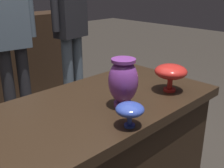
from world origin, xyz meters
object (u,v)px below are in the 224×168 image
shelf_vase_right (0,2)px  visitor_center_back (10,31)px  vase_left_accent (130,110)px  visitor_near_right (70,20)px  vase_centerpiece (123,81)px  vase_tall_behind (171,72)px

shelf_vase_right → visitor_center_back: size_ratio=0.19×
vase_left_accent → shelf_vase_right: bearing=76.4°
visitor_center_back → shelf_vase_right: bearing=-102.0°
vase_left_accent → visitor_near_right: 1.84m
vase_centerpiece → visitor_center_back: bearing=83.3°
visitor_near_right → vase_centerpiece: bearing=51.6°
vase_tall_behind → shelf_vase_right: size_ratio=0.56×
vase_centerpiece → visitor_near_right: visitor_near_right is taller
shelf_vase_right → visitor_near_right: (0.29, -0.93, -0.15)m
visitor_center_back → visitor_near_right: visitor_near_right is taller
vase_left_accent → visitor_center_back: 1.71m
vase_tall_behind → visitor_center_back: 1.58m
vase_tall_behind → shelf_vase_right: (0.17, 2.43, 0.23)m
visitor_near_right → vase_left_accent: bearing=50.5°
shelf_vase_right → vase_centerpiece: bearing=-101.6°
shelf_vase_right → visitor_center_back: (-0.31, -0.85, -0.19)m
vase_centerpiece → visitor_near_right: bearing=61.9°
visitor_near_right → visitor_center_back: bearing=-17.7°
vase_tall_behind → visitor_center_back: size_ratio=0.11×
vase_left_accent → visitor_center_back: bearing=79.9°
vase_centerpiece → visitor_center_back: (0.18, 1.53, 0.03)m
shelf_vase_right → visitor_near_right: visitor_near_right is taller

